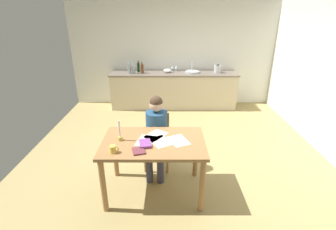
{
  "coord_description": "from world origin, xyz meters",
  "views": [
    {
      "loc": [
        -0.14,
        -3.76,
        2.3
      ],
      "look_at": [
        -0.13,
        -0.34,
        0.85
      ],
      "focal_mm": 26.09,
      "sensor_mm": 36.0,
      "label": 1
    }
  ],
  "objects_px": {
    "chair_at_table": "(156,138)",
    "bottle_oil": "(128,68)",
    "book_cookery": "(138,151)",
    "sink_unit": "(191,72)",
    "person_seated": "(155,131)",
    "wine_glass_near_sink": "(175,67)",
    "book_magazine": "(144,144)",
    "bottle_sauce": "(141,69)",
    "mixing_bowl": "(166,71)",
    "stovetop_kettle": "(217,69)",
    "candlestick": "(119,135)",
    "wine_glass_by_kettle": "(171,67)",
    "dining_table": "(153,149)",
    "bottle_vinegar": "(132,69)",
    "bottle_wine_red": "(137,67)",
    "coffee_mug": "(112,149)"
  },
  "relations": [
    {
      "from": "stovetop_kettle",
      "to": "wine_glass_by_kettle",
      "type": "height_order",
      "value": "stovetop_kettle"
    },
    {
      "from": "candlestick",
      "to": "wine_glass_near_sink",
      "type": "xyz_separation_m",
      "value": [
        0.82,
        3.41,
        0.14
      ]
    },
    {
      "from": "book_cookery",
      "to": "bottle_sauce",
      "type": "bearing_deg",
      "value": 78.63
    },
    {
      "from": "person_seated",
      "to": "bottle_vinegar",
      "type": "relative_size",
      "value": 4.91
    },
    {
      "from": "coffee_mug",
      "to": "book_cookery",
      "type": "distance_m",
      "value": 0.3
    },
    {
      "from": "bottle_sauce",
      "to": "mixing_bowl",
      "type": "relative_size",
      "value": 1.32
    },
    {
      "from": "dining_table",
      "to": "bottle_sauce",
      "type": "bearing_deg",
      "value": 97.93
    },
    {
      "from": "bottle_sauce",
      "to": "mixing_bowl",
      "type": "distance_m",
      "value": 0.63
    },
    {
      "from": "bottle_oil",
      "to": "book_magazine",
      "type": "bearing_deg",
      "value": -78.61
    },
    {
      "from": "chair_at_table",
      "to": "bottle_sauce",
      "type": "bearing_deg",
      "value": 100.3
    },
    {
      "from": "bottle_oil",
      "to": "bottle_sauce",
      "type": "relative_size",
      "value": 1.15
    },
    {
      "from": "wine_glass_near_sink",
      "to": "chair_at_table",
      "type": "bearing_deg",
      "value": -97.67
    },
    {
      "from": "bottle_oil",
      "to": "mixing_bowl",
      "type": "relative_size",
      "value": 1.52
    },
    {
      "from": "book_magazine",
      "to": "book_cookery",
      "type": "distance_m",
      "value": 0.17
    },
    {
      "from": "candlestick",
      "to": "book_cookery",
      "type": "height_order",
      "value": "candlestick"
    },
    {
      "from": "book_cookery",
      "to": "bottle_wine_red",
      "type": "relative_size",
      "value": 0.59
    },
    {
      "from": "book_cookery",
      "to": "bottle_vinegar",
      "type": "relative_size",
      "value": 0.69
    },
    {
      "from": "book_magazine",
      "to": "bottle_sauce",
      "type": "bearing_deg",
      "value": 85.28
    },
    {
      "from": "wine_glass_near_sink",
      "to": "sink_unit",
      "type": "bearing_deg",
      "value": -19.83
    },
    {
      "from": "dining_table",
      "to": "mixing_bowl",
      "type": "height_order",
      "value": "mixing_bowl"
    },
    {
      "from": "bottle_sauce",
      "to": "stovetop_kettle",
      "type": "bearing_deg",
      "value": 2.28
    },
    {
      "from": "mixing_bowl",
      "to": "person_seated",
      "type": "bearing_deg",
      "value": -93.3
    },
    {
      "from": "sink_unit",
      "to": "stovetop_kettle",
      "type": "distance_m",
      "value": 0.63
    },
    {
      "from": "chair_at_table",
      "to": "book_cookery",
      "type": "height_order",
      "value": "chair_at_table"
    },
    {
      "from": "bottle_oil",
      "to": "stovetop_kettle",
      "type": "height_order",
      "value": "bottle_oil"
    },
    {
      "from": "coffee_mug",
      "to": "candlestick",
      "type": "bearing_deg",
      "value": 84.51
    },
    {
      "from": "person_seated",
      "to": "book_cookery",
      "type": "xyz_separation_m",
      "value": [
        -0.17,
        -0.76,
        0.12
      ]
    },
    {
      "from": "candlestick",
      "to": "sink_unit",
      "type": "height_order",
      "value": "sink_unit"
    },
    {
      "from": "bottle_wine_red",
      "to": "wine_glass_near_sink",
      "type": "bearing_deg",
      "value": 5.48
    },
    {
      "from": "person_seated",
      "to": "wine_glass_near_sink",
      "type": "xyz_separation_m",
      "value": [
        0.38,
        2.92,
        0.33
      ]
    },
    {
      "from": "bottle_vinegar",
      "to": "wine_glass_near_sink",
      "type": "xyz_separation_m",
      "value": [
        1.05,
        0.24,
        0.01
      ]
    },
    {
      "from": "dining_table",
      "to": "coffee_mug",
      "type": "height_order",
      "value": "coffee_mug"
    },
    {
      "from": "bottle_vinegar",
      "to": "bottle_wine_red",
      "type": "bearing_deg",
      "value": 55.14
    },
    {
      "from": "bottle_oil",
      "to": "book_cookery",
      "type": "bearing_deg",
      "value": -80.14
    },
    {
      "from": "chair_at_table",
      "to": "bottle_oil",
      "type": "height_order",
      "value": "bottle_oil"
    },
    {
      "from": "book_magazine",
      "to": "wine_glass_by_kettle",
      "type": "relative_size",
      "value": 1.32
    },
    {
      "from": "person_seated",
      "to": "wine_glass_near_sink",
      "type": "bearing_deg",
      "value": 82.6
    },
    {
      "from": "bottle_sauce",
      "to": "stovetop_kettle",
      "type": "distance_m",
      "value": 1.87
    },
    {
      "from": "bottle_oil",
      "to": "person_seated",
      "type": "bearing_deg",
      "value": -74.01
    },
    {
      "from": "book_magazine",
      "to": "bottle_vinegar",
      "type": "bearing_deg",
      "value": 88.88
    },
    {
      "from": "dining_table",
      "to": "sink_unit",
      "type": "height_order",
      "value": "sink_unit"
    },
    {
      "from": "stovetop_kettle",
      "to": "wine_glass_near_sink",
      "type": "distance_m",
      "value": 1.04
    },
    {
      "from": "bottle_wine_red",
      "to": "stovetop_kettle",
      "type": "bearing_deg",
      "value": -1.73
    },
    {
      "from": "bottle_sauce",
      "to": "bottle_vinegar",
      "type": "bearing_deg",
      "value": -176.46
    },
    {
      "from": "coffee_mug",
      "to": "wine_glass_by_kettle",
      "type": "xyz_separation_m",
      "value": [
        0.75,
        3.7,
        0.18
      ]
    },
    {
      "from": "bottle_sauce",
      "to": "book_magazine",
      "type": "bearing_deg",
      "value": -83.95
    },
    {
      "from": "book_cookery",
      "to": "sink_unit",
      "type": "relative_size",
      "value": 0.47
    },
    {
      "from": "bottle_sauce",
      "to": "book_cookery",
      "type": "bearing_deg",
      "value": -85.27
    },
    {
      "from": "bottle_sauce",
      "to": "wine_glass_near_sink",
      "type": "relative_size",
      "value": 1.76
    },
    {
      "from": "person_seated",
      "to": "sink_unit",
      "type": "xyz_separation_m",
      "value": [
        0.78,
        2.78,
        0.24
      ]
    }
  ]
}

